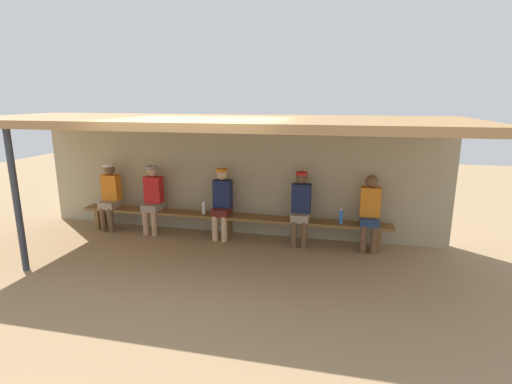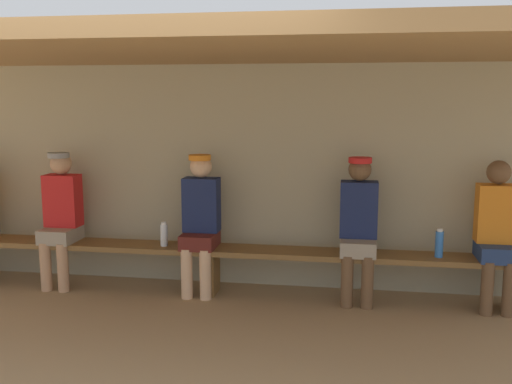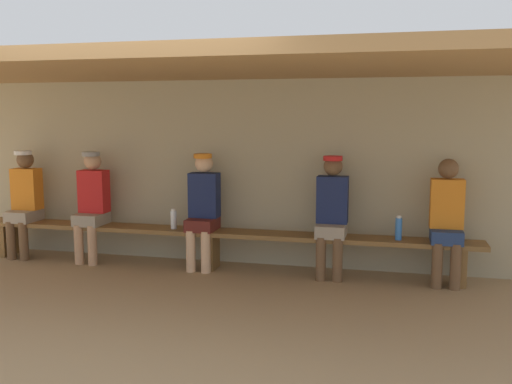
{
  "view_description": "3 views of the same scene",
  "coord_description": "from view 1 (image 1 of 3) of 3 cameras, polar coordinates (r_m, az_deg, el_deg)",
  "views": [
    {
      "loc": [
        2.14,
        -5.3,
        2.61
      ],
      "look_at": [
        0.57,
        1.42,
        0.97
      ],
      "focal_mm": 27.61,
      "sensor_mm": 36.0,
      "label": 1
    },
    {
      "loc": [
        1.29,
        -3.79,
        1.88
      ],
      "look_at": [
        0.49,
        1.17,
        1.07
      ],
      "focal_mm": 41.26,
      "sensor_mm": 36.0,
      "label": 2
    },
    {
      "loc": [
        2.01,
        -4.6,
        1.78
      ],
      "look_at": [
        0.62,
        1.11,
        0.99
      ],
      "focal_mm": 39.72,
      "sensor_mm": 36.0,
      "label": 3
    }
  ],
  "objects": [
    {
      "name": "ground_plane",
      "position": [
        6.29,
        -8.22,
        -11.34
      ],
      "size": [
        24.0,
        24.0,
        0.0
      ],
      "primitive_type": "plane",
      "color": "#9E7F59"
    },
    {
      "name": "player_rightmost",
      "position": [
        7.45,
        -4.97,
        -1.17
      ],
      "size": [
        0.34,
        0.42,
        1.34
      ],
      "color": "#591E19",
      "rests_on": "ground"
    },
    {
      "name": "back_wall",
      "position": [
        7.76,
        -3.17,
        2.11
      ],
      "size": [
        8.0,
        0.2,
        2.2
      ],
      "primitive_type": "cube",
      "color": "tan",
      "rests_on": "ground"
    },
    {
      "name": "player_leftmost",
      "position": [
        8.0,
        -14.75,
        -0.56
      ],
      "size": [
        0.34,
        0.42,
        1.34
      ],
      "color": "gray",
      "rests_on": "ground"
    },
    {
      "name": "player_near_post",
      "position": [
        7.15,
        6.51,
        -1.85
      ],
      "size": [
        0.34,
        0.42,
        1.34
      ],
      "color": "gray",
      "rests_on": "ground"
    },
    {
      "name": "support_post",
      "position": [
        6.92,
        -31.36,
        -1.24
      ],
      "size": [
        0.1,
        0.1,
        2.2
      ],
      "primitive_type": "cylinder",
      "color": "#2D333D",
      "rests_on": "ground"
    },
    {
      "name": "water_bottle_orange",
      "position": [
        7.13,
        12.2,
        -3.47
      ],
      "size": [
        0.07,
        0.07,
        0.26
      ],
      "color": "blue",
      "rests_on": "bench"
    },
    {
      "name": "water_bottle_green",
      "position": [
        7.58,
        -7.56,
        -2.35
      ],
      "size": [
        0.07,
        0.07,
        0.24
      ],
      "color": "silver",
      "rests_on": "bench"
    },
    {
      "name": "player_middle",
      "position": [
        7.12,
        16.18,
        -2.5
      ],
      "size": [
        0.34,
        0.42,
        1.34
      ],
      "color": "navy",
      "rests_on": "ground"
    },
    {
      "name": "bench",
      "position": [
        7.51,
        -4.06,
        -3.89
      ],
      "size": [
        6.0,
        0.36,
        0.46
      ],
      "color": "brown",
      "rests_on": "ground"
    },
    {
      "name": "player_shirtless_tan",
      "position": [
        8.48,
        -20.38,
        -0.19
      ],
      "size": [
        0.34,
        0.42,
        1.34
      ],
      "color": "gray",
      "rests_on": "ground"
    },
    {
      "name": "dugout_roof",
      "position": [
        6.38,
        -6.61,
        10.12
      ],
      "size": [
        8.0,
        2.8,
        0.12
      ],
      "primitive_type": "cube",
      "color": "#9E7547",
      "rests_on": "back_wall"
    }
  ]
}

